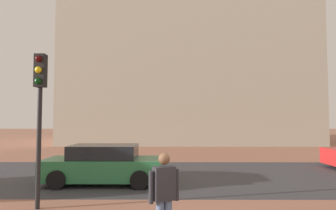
{
  "coord_description": "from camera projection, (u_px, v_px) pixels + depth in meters",
  "views": [
    {
      "loc": [
        0.06,
        -4.48,
        2.35
      ],
      "look_at": [
        -0.01,
        9.16,
        3.07
      ],
      "focal_mm": 30.17,
      "sensor_mm": 36.0,
      "label": 1
    }
  ],
  "objects": [
    {
      "name": "ground_plane",
      "position": [
        168.0,
        166.0,
        14.34
      ],
      "size": [
        120.0,
        120.0,
        0.0
      ],
      "primitive_type": "plane",
      "color": "#93604C"
    },
    {
      "name": "street_asphalt_strip",
      "position": [
        168.0,
        175.0,
        11.97
      ],
      "size": [
        120.0,
        7.34,
        0.0
      ],
      "primitive_type": "cube",
      "color": "#38383D",
      "rests_on": "ground_plane"
    },
    {
      "name": "landmark_building",
      "position": [
        186.0,
        34.0,
        30.84
      ],
      "size": [
        24.5,
        11.7,
        37.84
      ],
      "color": "#B2A893",
      "rests_on": "ground_plane"
    },
    {
      "name": "traffic_light_pole",
      "position": [
        40.0,
        99.0,
        7.59
      ],
      "size": [
        0.28,
        0.34,
        4.14
      ],
      "color": "black",
      "rests_on": "ground_plane"
    },
    {
      "name": "car_green",
      "position": [
        104.0,
        165.0,
        10.41
      ],
      "size": [
        4.27,
        1.94,
        1.42
      ],
      "color": "#287042",
      "rests_on": "ground_plane"
    },
    {
      "name": "person_skater",
      "position": [
        164.0,
        194.0,
        5.26
      ],
      "size": [
        0.56,
        0.4,
        1.73
      ],
      "color": "slate",
      "rests_on": "ground_plane"
    }
  ]
}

